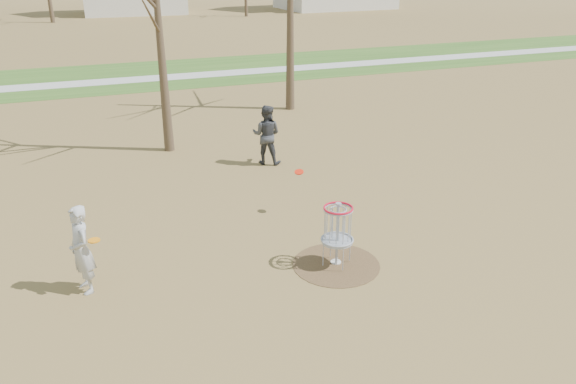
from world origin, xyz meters
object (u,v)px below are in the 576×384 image
object	(u,v)px
disc_grounded	(336,262)
player_throwing	(266,135)
disc_golf_basket	(338,225)
player_standing	(81,250)

from	to	relation	value
disc_grounded	player_throwing	bearing A→B (deg)	84.90
disc_grounded	disc_golf_basket	xyz separation A→B (m)	(-0.03, -0.08, 0.89)
player_standing	disc_grounded	bearing A→B (deg)	64.21
player_throwing	disc_golf_basket	distance (m)	6.27
player_throwing	disc_grounded	bearing A→B (deg)	116.75
disc_golf_basket	disc_grounded	bearing A→B (deg)	70.09
player_throwing	disc_grounded	world-z (taller)	player_throwing
player_throwing	disc_golf_basket	world-z (taller)	player_throwing
player_throwing	disc_grounded	size ratio (longest dim) A/B	8.17
player_throwing	player_standing	bearing A→B (deg)	77.00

